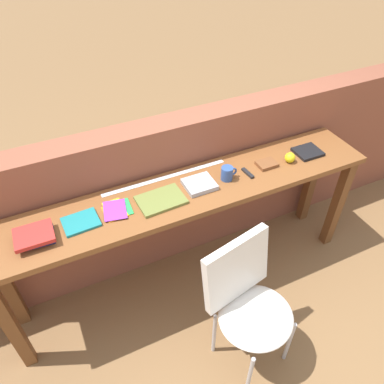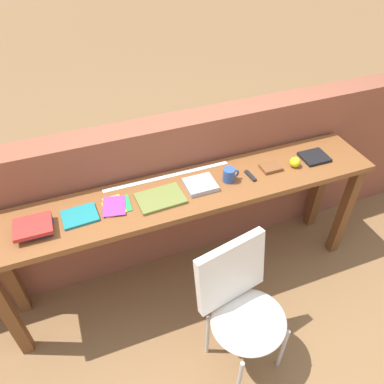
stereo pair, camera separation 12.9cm
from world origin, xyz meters
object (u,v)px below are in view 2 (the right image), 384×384
at_px(sports_ball_small, 295,162).
at_px(book_repair_rightmost, 314,157).
at_px(magazine_cycling, 80,216).
at_px(book_open_centre, 160,198).
at_px(pamphlet_pile_colourful, 115,206).
at_px(leather_journal_brown, 271,167).
at_px(chair_white_moulded, 242,304).
at_px(multitool_folded, 250,176).
at_px(book_stack_leftmost, 34,227).
at_px(mug, 229,175).

relative_size(sports_ball_small, book_repair_rightmost, 0.39).
xyz_separation_m(magazine_cycling, book_open_centre, (0.47, -0.02, 0.00)).
bearing_deg(pamphlet_pile_colourful, magazine_cycling, -176.38).
relative_size(book_open_centre, leather_journal_brown, 2.13).
distance_m(book_open_centre, leather_journal_brown, 0.77).
bearing_deg(book_open_centre, chair_white_moulded, -69.70).
bearing_deg(leather_journal_brown, magazine_cycling, 179.96).
bearing_deg(book_repair_rightmost, sports_ball_small, -169.91).
height_order(chair_white_moulded, book_repair_rightmost, book_repair_rightmost).
distance_m(magazine_cycling, multitool_folded, 1.08).
bearing_deg(sports_ball_small, book_stack_leftmost, 180.00).
relative_size(multitool_folded, sports_ball_small, 1.58).
relative_size(pamphlet_pile_colourful, mug, 1.73).
xyz_separation_m(mug, multitool_folded, (0.15, -0.01, -0.04)).
distance_m(chair_white_moulded, sports_ball_small, 0.99).
relative_size(book_open_centre, mug, 2.52).
distance_m(book_open_centre, multitool_folded, 0.60).
bearing_deg(mug, multitool_folded, -5.66).
relative_size(book_stack_leftmost, sports_ball_small, 2.94).
relative_size(mug, multitool_folded, 1.00).
relative_size(book_stack_leftmost, book_open_centre, 0.74).
height_order(magazine_cycling, leather_journal_brown, leather_journal_brown).
bearing_deg(magazine_cycling, multitool_folded, -4.09).
height_order(pamphlet_pile_colourful, book_open_centre, book_open_centre).
relative_size(chair_white_moulded, pamphlet_pile_colourful, 4.68).
relative_size(mug, sports_ball_small, 1.58).
bearing_deg(sports_ball_small, mug, 177.54).
xyz_separation_m(book_open_centre, book_repair_rightmost, (1.11, 0.02, 0.00)).
height_order(multitool_folded, book_repair_rightmost, book_repair_rightmost).
distance_m(sports_ball_small, book_repair_rightmost, 0.18).
height_order(pamphlet_pile_colourful, multitool_folded, multitool_folded).
bearing_deg(multitool_folded, sports_ball_small, -1.02).
xyz_separation_m(mug, sports_ball_small, (0.47, -0.02, -0.01)).
relative_size(magazine_cycling, sports_ball_small, 2.80).
bearing_deg(book_repair_rightmost, mug, -178.41).
xyz_separation_m(book_open_centre, mug, (0.46, 0.02, 0.04)).
height_order(multitool_folded, leather_journal_brown, leather_journal_brown).
bearing_deg(book_repair_rightmost, magazine_cycling, -179.08).
relative_size(leather_journal_brown, book_repair_rightmost, 0.73).
xyz_separation_m(magazine_cycling, sports_ball_small, (1.40, -0.03, 0.03)).
bearing_deg(multitool_folded, book_open_centre, -179.84).
height_order(chair_white_moulded, pamphlet_pile_colourful, same).
xyz_separation_m(book_open_centre, leather_journal_brown, (0.77, 0.03, 0.00)).
distance_m(leather_journal_brown, sports_ball_small, 0.17).
distance_m(magazine_cycling, pamphlet_pile_colourful, 0.21).
bearing_deg(book_repair_rightmost, book_open_centre, -177.89).
height_order(book_stack_leftmost, mug, mug).
bearing_deg(pamphlet_pile_colourful, chair_white_moulded, -51.26).
relative_size(pamphlet_pile_colourful, book_repair_rightmost, 1.07).
relative_size(magazine_cycling, multitool_folded, 1.78).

